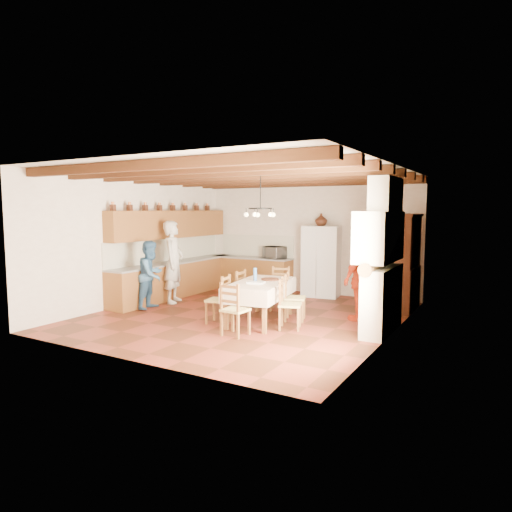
% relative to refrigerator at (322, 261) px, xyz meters
% --- Properties ---
extents(floor, '(6.00, 6.50, 0.02)m').
position_rel_refrigerator_xyz_m(floor, '(-0.55, -2.92, -0.92)').
color(floor, '#4A2212').
rests_on(floor, ground).
extents(ceiling, '(6.00, 6.50, 0.02)m').
position_rel_refrigerator_xyz_m(ceiling, '(-0.55, -2.92, 2.10)').
color(ceiling, silver).
rests_on(ceiling, ground).
extents(wall_back, '(6.00, 0.02, 3.00)m').
position_rel_refrigerator_xyz_m(wall_back, '(-0.55, 0.34, 0.59)').
color(wall_back, beige).
rests_on(wall_back, ground).
extents(wall_front, '(6.00, 0.02, 3.00)m').
position_rel_refrigerator_xyz_m(wall_front, '(-0.55, -6.18, 0.59)').
color(wall_front, beige).
rests_on(wall_front, ground).
extents(wall_left, '(0.02, 6.50, 3.00)m').
position_rel_refrigerator_xyz_m(wall_left, '(-3.56, -2.92, 0.59)').
color(wall_left, beige).
rests_on(wall_left, ground).
extents(wall_right, '(0.02, 6.50, 3.00)m').
position_rel_refrigerator_xyz_m(wall_right, '(2.46, -2.92, 0.59)').
color(wall_right, beige).
rests_on(wall_right, ground).
extents(ceiling_beams, '(6.00, 6.30, 0.16)m').
position_rel_refrigerator_xyz_m(ceiling_beams, '(-0.55, -2.92, 2.00)').
color(ceiling_beams, '#3A230C').
rests_on(ceiling_beams, ground).
extents(lower_cabinets_left, '(0.60, 4.30, 0.86)m').
position_rel_refrigerator_xyz_m(lower_cabinets_left, '(-3.25, -1.87, -0.48)').
color(lower_cabinets_left, brown).
rests_on(lower_cabinets_left, ground).
extents(lower_cabinets_back, '(2.30, 0.60, 0.86)m').
position_rel_refrigerator_xyz_m(lower_cabinets_back, '(-2.10, 0.03, -0.48)').
color(lower_cabinets_back, brown).
rests_on(lower_cabinets_back, ground).
extents(countertop_left, '(0.62, 4.30, 0.04)m').
position_rel_refrigerator_xyz_m(countertop_left, '(-3.25, -1.87, -0.03)').
color(countertop_left, slate).
rests_on(countertop_left, lower_cabinets_left).
extents(countertop_back, '(2.34, 0.62, 0.04)m').
position_rel_refrigerator_xyz_m(countertop_back, '(-2.10, 0.03, -0.03)').
color(countertop_back, slate).
rests_on(countertop_back, lower_cabinets_back).
extents(backsplash_left, '(0.03, 4.30, 0.60)m').
position_rel_refrigerator_xyz_m(backsplash_left, '(-3.54, -1.87, 0.29)').
color(backsplash_left, beige).
rests_on(backsplash_left, ground).
extents(backsplash_back, '(2.30, 0.03, 0.60)m').
position_rel_refrigerator_xyz_m(backsplash_back, '(-2.10, 0.31, 0.29)').
color(backsplash_back, beige).
rests_on(backsplash_back, ground).
extents(upper_cabinets, '(0.35, 4.20, 0.70)m').
position_rel_refrigerator_xyz_m(upper_cabinets, '(-3.38, -1.87, 0.94)').
color(upper_cabinets, brown).
rests_on(upper_cabinets, ground).
extents(fireplace, '(0.56, 1.60, 2.80)m').
position_rel_refrigerator_xyz_m(fireplace, '(2.17, -2.72, 0.49)').
color(fireplace, beige).
rests_on(fireplace, ground).
extents(wall_picture, '(0.34, 0.03, 0.42)m').
position_rel_refrigerator_xyz_m(wall_picture, '(1.00, 0.31, 0.94)').
color(wall_picture, '#312715').
rests_on(wall_picture, ground).
extents(refrigerator, '(1.00, 0.86, 1.81)m').
position_rel_refrigerator_xyz_m(refrigerator, '(0.00, 0.00, 0.00)').
color(refrigerator, silver).
rests_on(refrigerator, floor).
extents(hutch, '(0.51, 1.18, 2.13)m').
position_rel_refrigerator_xyz_m(hutch, '(2.20, -0.58, 0.16)').
color(hutch, '#3B1E10').
rests_on(hutch, floor).
extents(dining_table, '(1.22, 1.96, 0.80)m').
position_rel_refrigerator_xyz_m(dining_table, '(-0.05, -3.15, -0.19)').
color(dining_table, beige).
rests_on(dining_table, floor).
extents(chandelier, '(0.47, 0.47, 0.03)m').
position_rel_refrigerator_xyz_m(chandelier, '(-0.05, -3.15, 1.34)').
color(chandelier, black).
rests_on(chandelier, ground).
extents(chair_left_near, '(0.47, 0.49, 0.96)m').
position_rel_refrigerator_xyz_m(chair_left_near, '(-0.71, -3.67, -0.43)').
color(chair_left_near, brown).
rests_on(chair_left_near, floor).
extents(chair_left_far, '(0.43, 0.45, 0.96)m').
position_rel_refrigerator_xyz_m(chair_left_far, '(-0.84, -2.89, -0.43)').
color(chair_left_far, brown).
rests_on(chair_left_far, floor).
extents(chair_right_near, '(0.52, 0.53, 0.96)m').
position_rel_refrigerator_xyz_m(chair_right_near, '(0.71, -3.36, -0.43)').
color(chair_right_near, brown).
rests_on(chair_right_near, floor).
extents(chair_right_far, '(0.51, 0.52, 0.96)m').
position_rel_refrigerator_xyz_m(chair_right_far, '(0.52, -2.73, -0.43)').
color(chair_right_far, brown).
rests_on(chair_right_far, floor).
extents(chair_end_near, '(0.44, 0.42, 0.96)m').
position_rel_refrigerator_xyz_m(chair_end_near, '(0.06, -4.25, -0.43)').
color(chair_end_near, brown).
rests_on(chair_end_near, floor).
extents(chair_end_far, '(0.53, 0.52, 0.96)m').
position_rel_refrigerator_xyz_m(chair_end_far, '(-0.19, -2.01, -0.43)').
color(chair_end_far, brown).
rests_on(chair_end_far, floor).
extents(person_man, '(0.70, 0.84, 1.96)m').
position_rel_refrigerator_xyz_m(person_man, '(-2.78, -2.53, 0.08)').
color(person_man, beige).
rests_on(person_man, floor).
extents(person_woman_blue, '(0.71, 0.84, 1.54)m').
position_rel_refrigerator_xyz_m(person_woman_blue, '(-2.77, -3.31, -0.14)').
color(person_woman_blue, '#386695').
rests_on(person_woman_blue, floor).
extents(person_woman_red, '(0.74, 1.04, 1.64)m').
position_rel_refrigerator_xyz_m(person_woman_red, '(1.65, -2.05, -0.09)').
color(person_woman_red, '#B42D11').
rests_on(person_woman_red, floor).
extents(microwave, '(0.69, 0.57, 0.33)m').
position_rel_refrigerator_xyz_m(microwave, '(-1.40, 0.03, 0.16)').
color(microwave, silver).
rests_on(microwave, countertop_back).
extents(fridge_vase, '(0.34, 0.34, 0.32)m').
position_rel_refrigerator_xyz_m(fridge_vase, '(-0.03, 0.00, 1.06)').
color(fridge_vase, '#3B1E10').
rests_on(fridge_vase, refrigerator).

